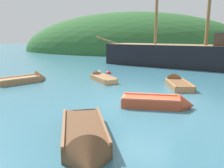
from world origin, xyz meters
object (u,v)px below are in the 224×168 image
Objects in this scene: rowboat_portside at (85,141)px; buoy_red at (109,74)px; sailing_ship at (182,58)px; rowboat_far at (27,80)px; rowboat_center at (100,79)px; buoy_white at (100,72)px; rowboat_outer_left at (160,104)px; rowboat_outer_right at (176,84)px.

buoy_red is at bearing 167.29° from rowboat_portside.
buoy_red is at bearing 62.65° from sailing_ship.
rowboat_far reaches higher than rowboat_center.
buoy_white is at bearing 153.69° from buoy_red.
rowboat_portside is at bearing -119.13° from rowboat_outer_left.
rowboat_portside is 9.36m from rowboat_center.
rowboat_outer_right is at bearing 103.33° from sailing_ship.
buoy_white is (-5.74, 7.86, -0.14)m from rowboat_outer_left.
sailing_ship is 5.59× the size of rowboat_outer_left.
rowboat_outer_left is at bearing 178.21° from rowboat_center.
rowboat_center is at bearing -68.49° from buoy_white.
rowboat_outer_right is 6.04m from buoy_red.
rowboat_portside is 12.70m from buoy_white.
rowboat_portside is at bearing 149.78° from rowboat_outer_right.
rowboat_far is 9.30m from rowboat_outer_left.
rowboat_portside is 11.84× the size of buoy_white.
rowboat_portside is at bearing 152.83° from rowboat_center.
rowboat_outer_right is 7.05m from buoy_white.
rowboat_outer_right reaches higher than buoy_red.
rowboat_outer_right is at bearing -137.51° from rowboat_center.
sailing_ship is 10.24m from rowboat_center.
rowboat_outer_right is 7.88× the size of buoy_red.
rowboat_portside is 8.95m from rowboat_outer_right.
sailing_ship is 13.61m from rowboat_outer_left.
buoy_red is at bearing 45.03° from rowboat_outer_right.
sailing_ship reaches higher than rowboat_center.
sailing_ship is 6.35× the size of rowboat_center.
rowboat_center is (-4.51, 4.75, -0.05)m from rowboat_outer_left.
rowboat_far reaches higher than rowboat_outer_left.
rowboat_portside is 1.11× the size of rowboat_outer_right.
buoy_red is at bearing 114.99° from rowboat_outer_left.
rowboat_portside is 8.73× the size of buoy_red.
rowboat_far is 1.05× the size of rowboat_outer_left.
rowboat_portside is 1.36× the size of rowboat_center.
rowboat_far is at bearing 62.93° from sailing_ship.
rowboat_outer_left is at bearing 130.62° from rowboat_portside.
rowboat_outer_left is (8.90, -2.69, 0.03)m from rowboat_far.
rowboat_outer_left is 4.44m from rowboat_portside.
rowboat_far is 10.01m from rowboat_portside.
rowboat_portside is (-2.20, -17.73, -0.69)m from sailing_ship.
rowboat_center is 6.42× the size of buoy_red.
rowboat_center is at bearing 169.80° from rowboat_portside.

